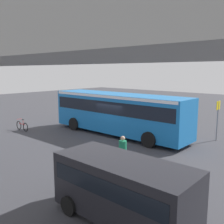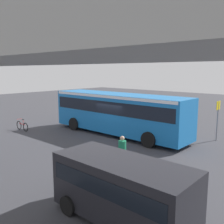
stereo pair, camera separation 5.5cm
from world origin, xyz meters
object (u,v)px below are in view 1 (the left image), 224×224
pedestrian (123,154)px  traffic_sign (218,114)px  city_bus (118,110)px  bicycle_red (22,126)px  parked_van (123,186)px

pedestrian → traffic_sign: size_ratio=0.64×
city_bus → bicycle_red: size_ratio=6.52×
city_bus → parked_van: bearing=131.2°
parked_van → bicycle_red: bearing=-17.1°
pedestrian → city_bus: bearing=-47.8°
city_bus → traffic_sign: city_bus is taller
bicycle_red → pedestrian: pedestrian is taller
bicycle_red → traffic_sign: (-13.04, -7.59, 1.52)m
parked_van → pedestrian: (2.63, -3.20, -0.30)m
city_bus → traffic_sign: (-6.30, -3.36, 0.01)m
city_bus → traffic_sign: size_ratio=4.12×
bicycle_red → city_bus: bearing=-147.9°
city_bus → parked_van: (-7.55, 8.63, -0.70)m
parked_van → bicycle_red: 14.98m
city_bus → parked_van: 11.49m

